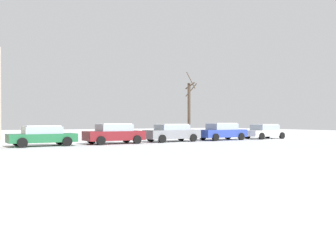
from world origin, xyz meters
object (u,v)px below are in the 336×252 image
(parked_car_gray, at_px, (172,133))
(parked_car_white, at_px, (265,131))
(parked_car_green, at_px, (42,136))
(parked_car_blue, at_px, (222,131))
(parked_car_maroon, at_px, (114,133))

(parked_car_gray, relative_size, parked_car_white, 1.08)
(parked_car_green, xyz_separation_m, parked_car_gray, (10.27, 0.06, 0.04))
(parked_car_green, xyz_separation_m, parked_car_blue, (15.40, -0.06, 0.06))
(parked_car_green, bearing_deg, parked_car_blue, -0.24)
(parked_car_green, distance_m, parked_car_gray, 10.27)
(parked_car_gray, xyz_separation_m, parked_car_white, (10.27, -0.25, -0.03))
(parked_car_maroon, bearing_deg, parked_car_blue, 0.28)
(parked_car_gray, relative_size, parked_car_blue, 1.02)
(parked_car_white, bearing_deg, parked_car_maroon, 179.72)
(parked_car_green, height_order, parked_car_blue, parked_car_blue)
(parked_car_blue, bearing_deg, parked_car_gray, 178.63)
(parked_car_gray, bearing_deg, parked_car_white, -1.38)
(parked_car_green, distance_m, parked_car_maroon, 5.13)
(parked_car_green, bearing_deg, parked_car_maroon, -1.28)
(parked_car_gray, bearing_deg, parked_car_maroon, -178.07)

